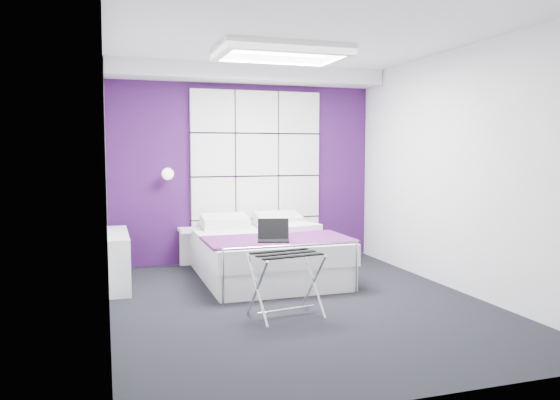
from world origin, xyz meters
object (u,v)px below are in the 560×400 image
at_px(nightstand, 195,230).
at_px(laptop, 272,236).
at_px(radiator, 118,259).
at_px(bed, 266,254).
at_px(luggage_rack, 286,285).
at_px(wall_lamp, 167,174).

xyz_separation_m(nightstand, laptop, (0.61, -1.46, 0.11)).
xyz_separation_m(radiator, bed, (1.68, -0.13, -0.01)).
xyz_separation_m(luggage_rack, laptop, (0.15, 0.92, 0.31)).
height_order(radiator, laptop, laptop).
distance_m(wall_lamp, laptop, 1.88).
relative_size(nightstand, luggage_rack, 0.67).
bearing_deg(wall_lamp, radiator, -130.10).
distance_m(radiator, bed, 1.69).
bearing_deg(nightstand, laptop, -67.55).
bearing_deg(laptop, luggage_rack, -83.02).
height_order(wall_lamp, laptop, wall_lamp).
xyz_separation_m(wall_lamp, bed, (1.04, -0.89, -0.93)).
bearing_deg(nightstand, luggage_rack, -79.16).
bearing_deg(laptop, radiator, 170.84).
bearing_deg(luggage_rack, radiator, 122.19).
xyz_separation_m(wall_lamp, luggage_rack, (0.79, -2.42, -0.93)).
distance_m(bed, laptop, 0.70).
relative_size(bed, luggage_rack, 3.25).
relative_size(radiator, bed, 0.62).
distance_m(wall_lamp, luggage_rack, 2.71).
xyz_separation_m(bed, nightstand, (-0.71, 0.85, 0.20)).
relative_size(wall_lamp, radiator, 0.12).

